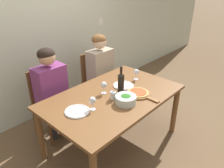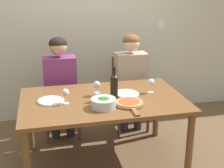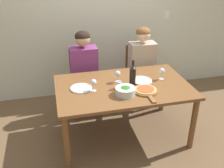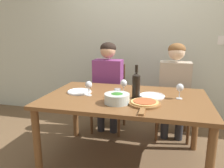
{
  "view_description": "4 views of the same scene",
  "coord_description": "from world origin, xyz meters",
  "px_view_note": "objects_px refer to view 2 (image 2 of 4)",
  "views": [
    {
      "loc": [
        -1.65,
        -1.49,
        1.99
      ],
      "look_at": [
        0.04,
        0.06,
        0.84
      ],
      "focal_mm": 35.0,
      "sensor_mm": 36.0,
      "label": 1
    },
    {
      "loc": [
        -0.56,
        -2.83,
        1.86
      ],
      "look_at": [
        0.12,
        0.13,
        0.83
      ],
      "focal_mm": 50.0,
      "sensor_mm": 36.0,
      "label": 2
    },
    {
      "loc": [
        -0.8,
        -2.71,
        2.18
      ],
      "look_at": [
        -0.14,
        -0.01,
        0.77
      ],
      "focal_mm": 42.0,
      "sensor_mm": 36.0,
      "label": 3
    },
    {
      "loc": [
        0.38,
        -2.07,
        1.36
      ],
      "look_at": [
        -0.14,
        0.02,
        0.85
      ],
      "focal_mm": 35.0,
      "sensor_mm": 36.0,
      "label": 4
    }
  ],
  "objects_px": {
    "person_woman": "(60,79)",
    "water_tumbler": "(97,97)",
    "broccoli_bowl": "(104,103)",
    "wine_glass_right": "(151,83)",
    "dinner_plate_left": "(51,101)",
    "dinner_plate_right": "(126,94)",
    "chair_right": "(128,90)",
    "chair_left": "(60,95)",
    "wine_glass_left": "(65,93)",
    "wine_bottle": "(114,86)",
    "wine_glass_centre": "(97,85)",
    "person_man": "(131,74)",
    "pizza_on_board": "(129,103)"
  },
  "relations": [
    {
      "from": "chair_right",
      "to": "wine_glass_left",
      "type": "relative_size",
      "value": 6.08
    },
    {
      "from": "person_woman",
      "to": "dinner_plate_right",
      "type": "bearing_deg",
      "value": -45.45
    },
    {
      "from": "water_tumbler",
      "to": "wine_glass_left",
      "type": "bearing_deg",
      "value": 177.81
    },
    {
      "from": "person_man",
      "to": "wine_glass_left",
      "type": "distance_m",
      "value": 1.15
    },
    {
      "from": "chair_right",
      "to": "dinner_plate_right",
      "type": "height_order",
      "value": "chair_right"
    },
    {
      "from": "chair_right",
      "to": "chair_left",
      "type": "bearing_deg",
      "value": 180.0
    },
    {
      "from": "wine_glass_centre",
      "to": "water_tumbler",
      "type": "relative_size",
      "value": 1.64
    },
    {
      "from": "dinner_plate_left",
      "to": "dinner_plate_right",
      "type": "relative_size",
      "value": 1.0
    },
    {
      "from": "broccoli_bowl",
      "to": "dinner_plate_left",
      "type": "xyz_separation_m",
      "value": [
        -0.47,
        0.26,
        -0.04
      ]
    },
    {
      "from": "chair_left",
      "to": "broccoli_bowl",
      "type": "xyz_separation_m",
      "value": [
        0.34,
        -1.03,
        0.27
      ]
    },
    {
      "from": "wine_glass_right",
      "to": "water_tumbler",
      "type": "bearing_deg",
      "value": -168.54
    },
    {
      "from": "pizza_on_board",
      "to": "wine_glass_centre",
      "type": "xyz_separation_m",
      "value": [
        -0.25,
        0.32,
        0.09
      ]
    },
    {
      "from": "broccoli_bowl",
      "to": "chair_left",
      "type": "bearing_deg",
      "value": 108.01
    },
    {
      "from": "chair_left",
      "to": "pizza_on_board",
      "type": "distance_m",
      "value": 1.2
    },
    {
      "from": "chair_left",
      "to": "wine_bottle",
      "type": "bearing_deg",
      "value": -60.07
    },
    {
      "from": "dinner_plate_right",
      "to": "person_man",
      "type": "bearing_deg",
      "value": 69.63
    },
    {
      "from": "dinner_plate_right",
      "to": "wine_glass_right",
      "type": "bearing_deg",
      "value": -0.42
    },
    {
      "from": "chair_left",
      "to": "dinner_plate_right",
      "type": "bearing_deg",
      "value": -49.97
    },
    {
      "from": "person_woman",
      "to": "water_tumbler",
      "type": "xyz_separation_m",
      "value": [
        0.31,
        -0.76,
        0.03
      ]
    },
    {
      "from": "wine_glass_left",
      "to": "wine_glass_centre",
      "type": "height_order",
      "value": "same"
    },
    {
      "from": "chair_left",
      "to": "broccoli_bowl",
      "type": "height_order",
      "value": "chair_left"
    },
    {
      "from": "wine_bottle",
      "to": "pizza_on_board",
      "type": "xyz_separation_m",
      "value": [
        0.1,
        -0.19,
        -0.12
      ]
    },
    {
      "from": "wine_glass_left",
      "to": "wine_bottle",
      "type": "bearing_deg",
      "value": 3.02
    },
    {
      "from": "dinner_plate_left",
      "to": "chair_left",
      "type": "bearing_deg",
      "value": 80.04
    },
    {
      "from": "person_woman",
      "to": "wine_glass_centre",
      "type": "height_order",
      "value": "person_woman"
    },
    {
      "from": "chair_right",
      "to": "wine_bottle",
      "type": "relative_size",
      "value": 2.79
    },
    {
      "from": "broccoli_bowl",
      "to": "wine_glass_centre",
      "type": "bearing_deg",
      "value": 90.54
    },
    {
      "from": "broccoli_bowl",
      "to": "wine_glass_right",
      "type": "bearing_deg",
      "value": 26.43
    },
    {
      "from": "person_woman",
      "to": "dinner_plate_right",
      "type": "distance_m",
      "value": 0.9
    },
    {
      "from": "person_woman",
      "to": "person_man",
      "type": "height_order",
      "value": "same"
    },
    {
      "from": "dinner_plate_right",
      "to": "wine_glass_left",
      "type": "height_order",
      "value": "wine_glass_left"
    },
    {
      "from": "chair_right",
      "to": "wine_glass_centre",
      "type": "distance_m",
      "value": 0.94
    },
    {
      "from": "wine_glass_left",
      "to": "pizza_on_board",
      "type": "bearing_deg",
      "value": -15.48
    },
    {
      "from": "wine_bottle",
      "to": "wine_glass_left",
      "type": "xyz_separation_m",
      "value": [
        -0.48,
        -0.03,
        -0.03
      ]
    },
    {
      "from": "wine_glass_right",
      "to": "wine_glass_left",
      "type": "bearing_deg",
      "value": -173.11
    },
    {
      "from": "wine_glass_left",
      "to": "water_tumbler",
      "type": "xyz_separation_m",
      "value": [
        0.3,
        -0.01,
        -0.06
      ]
    },
    {
      "from": "chair_left",
      "to": "dinner_plate_left",
      "type": "bearing_deg",
      "value": -99.96
    },
    {
      "from": "chair_right",
      "to": "wine_glass_centre",
      "type": "bearing_deg",
      "value": -127.46
    },
    {
      "from": "dinner_plate_left",
      "to": "dinner_plate_right",
      "type": "distance_m",
      "value": 0.77
    },
    {
      "from": "broccoli_bowl",
      "to": "water_tumbler",
      "type": "bearing_deg",
      "value": 100.65
    },
    {
      "from": "broccoli_bowl",
      "to": "chair_right",
      "type": "bearing_deg",
      "value": 62.62
    },
    {
      "from": "person_man",
      "to": "wine_glass_centre",
      "type": "distance_m",
      "value": 0.8
    },
    {
      "from": "chair_right",
      "to": "broccoli_bowl",
      "type": "xyz_separation_m",
      "value": [
        -0.53,
        -1.03,
        0.27
      ]
    },
    {
      "from": "dinner_plate_right",
      "to": "wine_glass_left",
      "type": "bearing_deg",
      "value": -170.1
    },
    {
      "from": "dinner_plate_right",
      "to": "pizza_on_board",
      "type": "xyz_separation_m",
      "value": [
        -0.05,
        -0.27,
        0.01
      ]
    },
    {
      "from": "person_woman",
      "to": "wine_glass_right",
      "type": "height_order",
      "value": "person_woman"
    },
    {
      "from": "chair_left",
      "to": "dinner_plate_right",
      "type": "distance_m",
      "value": 1.01
    },
    {
      "from": "wine_bottle",
      "to": "wine_glass_centre",
      "type": "height_order",
      "value": "wine_bottle"
    },
    {
      "from": "chair_right",
      "to": "broccoli_bowl",
      "type": "bearing_deg",
      "value": -117.38
    },
    {
      "from": "person_woman",
      "to": "broccoli_bowl",
      "type": "relative_size",
      "value": 5.33
    }
  ]
}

